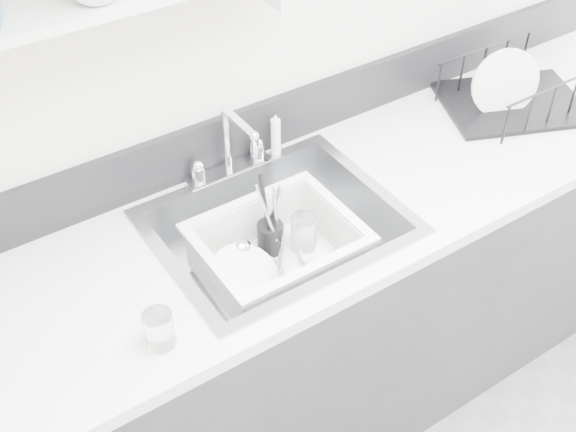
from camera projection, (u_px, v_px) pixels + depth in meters
counter_run at (279, 335)px, 2.19m from camera, size 3.20×0.62×0.92m
backsplash at (220, 142)px, 2.02m from camera, size 3.20×0.02×0.16m
sink at (278, 247)px, 1.95m from camera, size 0.64×0.52×0.20m
faucet at (229, 157)px, 2.00m from camera, size 0.26×0.18×0.23m
side_sprayer at (276, 135)px, 2.07m from camera, size 0.03×0.03×0.14m
wall_shelf at (73, 12)px, 1.50m from camera, size 1.00×0.16×0.12m
wash_tub at (278, 253)px, 1.93m from camera, size 0.43×0.36×0.16m
plate_stack at (247, 279)px, 1.91m from camera, size 0.23×0.22×0.09m
utensil_cup at (270, 235)px, 2.00m from camera, size 0.07×0.07×0.25m
ladle at (264, 255)px, 1.97m from camera, size 0.26×0.22×0.07m
tumbler_in_tub at (304, 233)px, 2.01m from camera, size 0.10×0.10×0.11m
tumbler_counter at (159, 329)px, 1.56m from camera, size 0.07×0.07×0.09m
dish_rack at (516, 84)px, 2.26m from camera, size 0.53×0.47×0.15m
bowl_small at (317, 256)px, 1.99m from camera, size 0.11×0.11×0.03m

